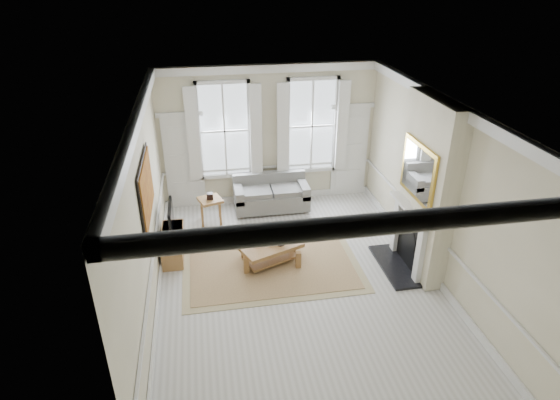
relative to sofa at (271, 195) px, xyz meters
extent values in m
plane|color=#B7B5AD|center=(0.03, -3.11, -0.35)|extent=(7.20, 7.20, 0.00)
plane|color=white|center=(0.03, -3.11, 3.05)|extent=(7.20, 7.20, 0.00)
plane|color=beige|center=(0.03, 0.49, 1.35)|extent=(5.20, 0.00, 5.20)
plane|color=beige|center=(-2.57, -3.11, 1.35)|extent=(0.00, 7.20, 7.20)
plane|color=beige|center=(2.63, -3.11, 1.35)|extent=(0.00, 7.20, 7.20)
cube|color=silver|center=(-2.02, 0.45, 0.80)|extent=(0.90, 0.08, 2.30)
cube|color=silver|center=(2.08, 0.45, 0.80)|extent=(0.90, 0.08, 2.30)
cube|color=#B87A1F|center=(-2.53, -2.81, 1.70)|extent=(0.05, 1.66, 1.06)
cube|color=beige|center=(2.46, -2.91, 1.35)|extent=(0.35, 1.70, 3.38)
cube|color=black|center=(2.03, -2.91, -0.33)|extent=(0.55, 1.50, 0.05)
cube|color=silver|center=(2.23, -3.46, 0.22)|extent=(0.10, 0.18, 1.15)
cube|color=silver|center=(2.23, -2.36, 0.22)|extent=(0.10, 0.18, 1.15)
cube|color=silver|center=(2.18, -2.91, 0.95)|extent=(0.20, 1.45, 0.06)
cube|color=black|center=(2.28, -2.91, 0.20)|extent=(0.02, 0.92, 1.00)
cube|color=gold|center=(2.24, -2.91, 1.70)|extent=(0.06, 1.26, 1.06)
cube|color=slate|center=(0.00, -0.06, -0.09)|extent=(1.78, 0.87, 0.40)
cube|color=slate|center=(0.00, 0.27, 0.27)|extent=(1.78, 0.20, 0.44)
cube|color=slate|center=(-0.79, -0.06, 0.15)|extent=(0.20, 0.87, 0.30)
cube|color=slate|center=(0.79, -0.06, 0.15)|extent=(0.20, 0.87, 0.30)
cylinder|color=brown|center=(-0.77, -0.37, -0.31)|extent=(0.06, 0.06, 0.08)
cylinder|color=brown|center=(0.77, 0.25, -0.31)|extent=(0.06, 0.06, 0.08)
cube|color=brown|center=(-1.47, -0.44, 0.21)|extent=(0.62, 0.62, 0.06)
cube|color=brown|center=(-1.67, -0.64, -0.09)|extent=(0.05, 0.05, 0.54)
cube|color=brown|center=(-1.28, -0.64, -0.09)|extent=(0.05, 0.05, 0.54)
cube|color=brown|center=(-1.67, -0.25, -0.09)|extent=(0.05, 0.05, 0.54)
cube|color=brown|center=(-1.28, -0.25, -0.09)|extent=(0.05, 0.05, 0.54)
cube|color=#8D6A49|center=(-0.38, -2.35, -0.34)|extent=(3.50, 2.60, 0.02)
cube|color=brown|center=(-0.38, -2.35, 0.05)|extent=(1.36, 1.08, 0.08)
cube|color=brown|center=(-0.87, -2.60, -0.17)|extent=(0.10, 0.10, 0.37)
cube|color=brown|center=(0.12, -2.60, -0.17)|extent=(0.10, 0.10, 0.37)
cube|color=brown|center=(-0.87, -2.10, -0.17)|extent=(0.10, 0.10, 0.37)
cube|color=brown|center=(0.12, -2.10, -0.17)|extent=(0.10, 0.10, 0.37)
cylinder|color=black|center=(-0.63, -2.30, 0.15)|extent=(0.11, 0.11, 0.11)
cylinder|color=black|center=(-0.18, -2.40, 0.15)|extent=(0.16, 0.16, 0.11)
imported|color=black|center=(-0.33, -2.25, 0.13)|extent=(0.32, 0.32, 0.07)
cube|color=brown|center=(-2.31, -1.67, -0.13)|extent=(0.41, 1.27, 0.46)
cube|color=black|center=(-2.29, -1.67, 0.12)|extent=(0.08, 0.30, 0.03)
cube|color=black|center=(-2.29, -1.67, 0.51)|extent=(0.05, 0.90, 0.55)
cube|color=black|center=(-2.26, -1.67, 0.51)|extent=(0.01, 0.83, 0.49)
camera|label=1|loc=(-1.54, -10.11, 5.06)|focal=30.00mm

